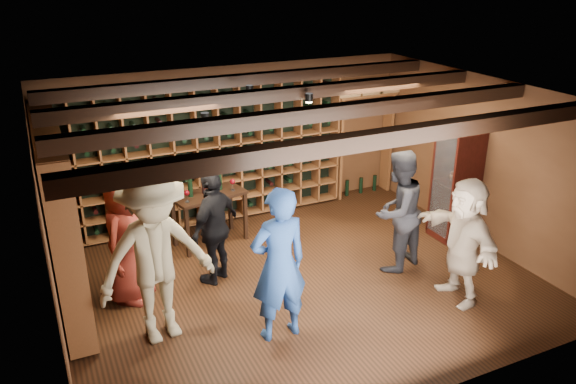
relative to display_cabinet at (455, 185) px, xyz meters
name	(u,v)px	position (x,y,z in m)	size (l,w,h in m)	color
ground	(300,280)	(-2.71, -0.20, -0.86)	(6.00, 6.00, 0.00)	black
room_shell	(300,103)	(-2.71, -0.15, 1.56)	(6.00, 6.00, 6.00)	brown
wine_rack_back	(206,155)	(-3.24, 2.13, 0.29)	(4.65, 0.30, 2.20)	brown
wine_rack_left	(60,217)	(-5.54, 0.62, 0.29)	(0.30, 2.65, 2.20)	brown
crate_shelf	(365,110)	(-0.31, 2.12, 0.71)	(1.20, 0.32, 2.07)	brown
display_cabinet	(455,185)	(0.00, 0.00, 0.00)	(0.55, 0.50, 1.75)	#360E0A
man_blue_shirt	(279,265)	(-3.46, -1.17, 0.06)	(0.66, 0.44, 1.82)	navy
man_grey_suit	(397,211)	(-1.36, -0.43, 0.00)	(0.83, 0.65, 1.71)	black
guest_red_floral	(127,238)	(-4.84, 0.33, -0.01)	(0.83, 0.54, 1.70)	maroon
guest_woman_black	(215,227)	(-3.72, 0.29, -0.07)	(0.92, 0.38, 1.56)	black
guest_khaki	(156,257)	(-4.68, -0.62, 0.16)	(1.31, 0.75, 2.03)	gray
guest_beige	(464,240)	(-1.08, -1.42, -0.04)	(1.50, 0.48, 1.62)	tan
tasting_table	(209,199)	(-3.46, 1.38, -0.14)	(1.15, 0.73, 1.09)	black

